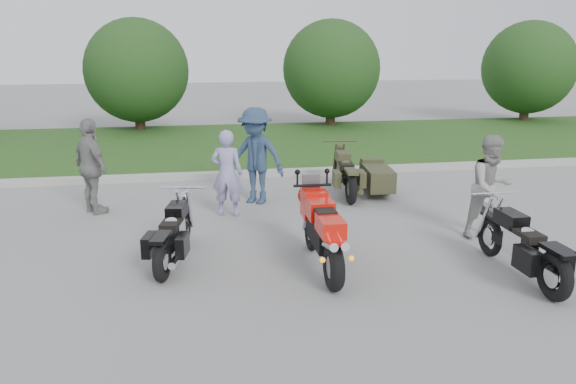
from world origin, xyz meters
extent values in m
plane|color=gray|center=(0.00, 0.00, 0.00)|extent=(80.00, 80.00, 0.00)
cube|color=#A3A199|center=(0.00, 6.00, 0.07)|extent=(60.00, 0.30, 0.15)
cube|color=#375F20|center=(0.00, 10.15, 0.07)|extent=(60.00, 8.00, 0.14)
cylinder|color=#3F2B1C|center=(-3.00, 13.50, 0.60)|extent=(0.36, 0.36, 1.20)
sphere|color=#1E3E16|center=(-3.00, 13.50, 2.20)|extent=(3.60, 3.60, 3.60)
cylinder|color=#3F2B1C|center=(4.00, 13.50, 0.60)|extent=(0.36, 0.36, 1.20)
sphere|color=#1E3E16|center=(4.00, 13.50, 2.20)|extent=(3.60, 3.60, 3.60)
cylinder|color=#3F2B1C|center=(12.00, 13.50, 0.60)|extent=(0.36, 0.36, 1.20)
sphere|color=#1E3E16|center=(12.00, 13.50, 2.20)|extent=(3.60, 3.60, 3.60)
torus|color=black|center=(0.56, -0.57, 0.32)|extent=(0.21, 0.64, 0.64)
torus|color=black|center=(0.58, 0.93, 0.31)|extent=(0.13, 0.62, 0.62)
cube|color=black|center=(0.57, 0.13, 0.57)|extent=(0.30, 0.93, 0.36)
cube|color=red|center=(0.58, 0.36, 0.85)|extent=(0.36, 0.57, 0.27)
cube|color=red|center=(0.57, -0.34, 0.81)|extent=(0.32, 0.57, 0.23)
cube|color=black|center=(0.57, -0.01, 0.89)|extent=(0.27, 0.37, 0.10)
cube|color=red|center=(0.58, 0.75, 0.81)|extent=(0.36, 0.42, 0.41)
cylinder|color=silver|center=(0.49, -0.63, 0.64)|extent=(0.12, 0.48, 0.23)
cylinder|color=silver|center=(0.63, -0.63, 0.64)|extent=(0.12, 0.48, 0.23)
torus|color=black|center=(-1.65, 0.10, 0.30)|extent=(0.27, 0.63, 0.61)
torus|color=black|center=(-1.36, 1.55, 0.29)|extent=(0.22, 0.58, 0.57)
cube|color=black|center=(-1.50, 0.83, 0.38)|extent=(0.40, 1.09, 0.13)
cube|color=silver|center=(-1.50, 0.83, 0.45)|extent=(0.34, 0.45, 0.31)
cube|color=black|center=(-1.45, 1.09, 0.70)|extent=(0.34, 0.53, 0.20)
cube|color=black|center=(-1.53, 0.69, 0.61)|extent=(0.33, 0.49, 0.11)
cube|color=black|center=(-1.65, 0.10, 0.63)|extent=(0.29, 0.52, 0.05)
cylinder|color=silver|center=(-1.41, 0.49, 0.25)|extent=(0.28, 0.98, 0.09)
torus|color=black|center=(3.20, -1.32, 0.32)|extent=(0.16, 0.64, 0.64)
torus|color=black|center=(3.19, 0.23, 0.30)|extent=(0.12, 0.60, 0.60)
cube|color=black|center=(3.20, -0.54, 0.40)|extent=(0.21, 1.13, 0.13)
cube|color=silver|center=(3.20, -0.54, 0.47)|extent=(0.29, 0.43, 0.33)
cube|color=black|center=(3.20, -0.26, 0.73)|extent=(0.27, 0.52, 0.21)
cube|color=black|center=(3.20, -0.69, 0.64)|extent=(0.27, 0.47, 0.11)
cube|color=black|center=(3.20, -1.32, 0.66)|extent=(0.21, 0.52, 0.06)
cylinder|color=silver|center=(3.37, -0.87, 0.26)|extent=(0.10, 1.04, 0.09)
torus|color=black|center=(1.90, 3.30, 0.33)|extent=(0.23, 0.67, 0.66)
torus|color=black|center=(2.07, 4.89, 0.31)|extent=(0.18, 0.63, 0.62)
cube|color=black|center=(1.98, 4.09, 0.41)|extent=(0.33, 1.17, 0.14)
cube|color=#373921|center=(1.98, 4.09, 0.48)|extent=(0.33, 0.46, 0.34)
cube|color=#373921|center=(2.02, 4.38, 0.75)|extent=(0.32, 0.56, 0.21)
cube|color=black|center=(1.97, 3.95, 0.66)|extent=(0.32, 0.51, 0.12)
cube|color=#373921|center=(1.90, 3.30, 0.68)|extent=(0.27, 0.55, 0.06)
cylinder|color=#373921|center=(2.12, 3.74, 0.27)|extent=(0.21, 1.07, 0.10)
cube|color=#373921|center=(2.65, 3.93, 0.39)|extent=(0.66, 1.30, 0.43)
torus|color=black|center=(2.89, 3.90, 0.27)|extent=(0.17, 0.55, 0.54)
imported|color=#918BBD|center=(-0.57, 2.98, 0.81)|extent=(0.67, 0.54, 1.62)
imported|color=gray|center=(3.61, 1.04, 0.86)|extent=(0.93, 0.78, 1.71)
imported|color=navy|center=(0.05, 3.75, 0.96)|extent=(1.43, 1.28, 1.92)
imported|color=gray|center=(-3.05, 3.55, 0.90)|extent=(0.98, 1.12, 1.81)
camera|label=1|loc=(-1.17, -7.14, 3.13)|focal=35.00mm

